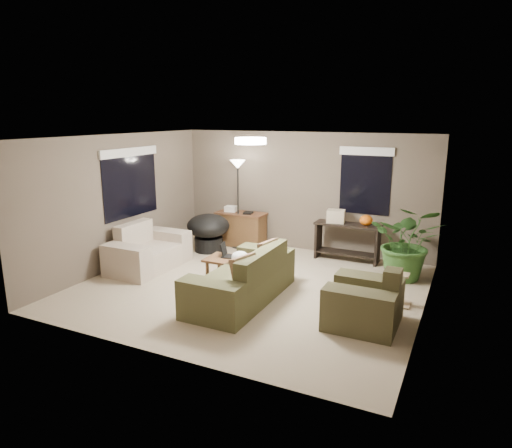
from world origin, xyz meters
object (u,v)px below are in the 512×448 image
at_px(main_sofa, 244,282).
at_px(houseplant, 408,250).
at_px(desk, 241,229).
at_px(papasan_chair, 208,230).
at_px(armchair, 365,304).
at_px(floor_lamp, 238,175).
at_px(cat_scratching_post, 400,292).
at_px(coffee_table, 234,263).
at_px(console_table, 347,239).
at_px(loveseat, 147,253).

height_order(main_sofa, houseplant, houseplant).
distance_m(desk, papasan_chair, 0.80).
bearing_deg(houseplant, desk, 170.12).
relative_size(main_sofa, houseplant, 1.63).
xyz_separation_m(armchair, desk, (-3.35, 2.74, 0.08)).
relative_size(desk, floor_lamp, 0.58).
distance_m(armchair, papasan_chair, 4.33).
bearing_deg(cat_scratching_post, desk, 153.44).
relative_size(coffee_table, console_table, 0.77).
relative_size(armchair, desk, 0.91).
xyz_separation_m(loveseat, houseplant, (4.52, 1.49, 0.23)).
bearing_deg(cat_scratching_post, armchair, -111.19).
relative_size(loveseat, coffee_table, 1.60).
height_order(console_table, cat_scratching_post, console_table).
height_order(desk, papasan_chair, papasan_chair).
xyz_separation_m(console_table, cat_scratching_post, (1.31, -1.83, -0.22)).
height_order(main_sofa, armchair, same).
bearing_deg(desk, floor_lamp, -86.49).
height_order(papasan_chair, houseplant, houseplant).
distance_m(armchair, houseplant, 2.14).
distance_m(armchair, cat_scratching_post, 0.96).
height_order(loveseat, desk, loveseat).
bearing_deg(papasan_chair, coffee_table, -45.92).
height_order(main_sofa, console_table, main_sofa).
height_order(floor_lamp, houseplant, floor_lamp).
bearing_deg(desk, papasan_chair, -123.60).
distance_m(loveseat, desk, 2.30).
bearing_deg(floor_lamp, desk, 93.51).
height_order(loveseat, console_table, loveseat).
bearing_deg(floor_lamp, houseplant, -7.56).
distance_m(loveseat, floor_lamp, 2.53).
height_order(armchair, houseplant, houseplant).
bearing_deg(houseplant, loveseat, -161.76).
relative_size(console_table, houseplant, 0.96).
bearing_deg(desk, main_sofa, -61.74).
relative_size(armchair, floor_lamp, 0.52).
bearing_deg(console_table, armchair, -70.54).
distance_m(desk, floor_lamp, 1.23).
relative_size(desk, console_table, 0.85).
distance_m(main_sofa, papasan_chair, 2.78).
xyz_separation_m(coffee_table, desk, (-0.96, 2.11, 0.02)).
xyz_separation_m(console_table, papasan_chair, (-2.83, -0.64, 0.03)).
height_order(loveseat, coffee_table, loveseat).
distance_m(coffee_table, console_table, 2.53).
height_order(armchair, console_table, armchair).
bearing_deg(armchair, papasan_chair, 151.23).
relative_size(main_sofa, cat_scratching_post, 4.40).
xyz_separation_m(main_sofa, console_table, (0.94, 2.67, 0.14)).
relative_size(loveseat, cat_scratching_post, 3.20).
distance_m(coffee_table, papasan_chair, 2.01).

